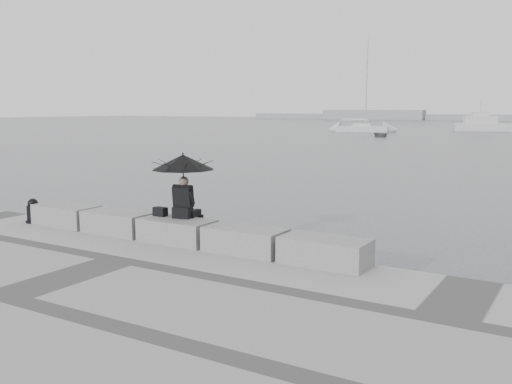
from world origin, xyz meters
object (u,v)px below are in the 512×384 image
Objects in this scene: mooring_bollard at (33,213)px; dinghy at (381,134)px; seated_person at (183,169)px; motor_cruiser at (486,125)px; sailboat_left at (362,128)px.

mooring_bollard is 0.18× the size of dinghy.
motor_cruiser is at bearing 83.11° from seated_person.
sailboat_left is 13.55m from dinghy.
mooring_bollard is at bearing -91.18° from sailboat_left.
motor_cruiser reaches higher than dinghy.
sailboat_left reaches higher than dinghy.
sailboat_left is at bearing 95.75° from seated_person.
motor_cruiser is (14.51, 12.28, 0.36)m from sailboat_left.
mooring_bollard is at bearing -113.56° from dinghy.
seated_person reaches higher than mooring_bollard.
seated_person is at bearing -104.44° from motor_cruiser.
seated_person is at bearing -109.19° from dinghy.
sailboat_left reaches higher than motor_cruiser.
mooring_bollard is (-4.39, -0.41, -1.28)m from seated_person.
sailboat_left is (-21.38, 67.54, -1.51)m from seated_person.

